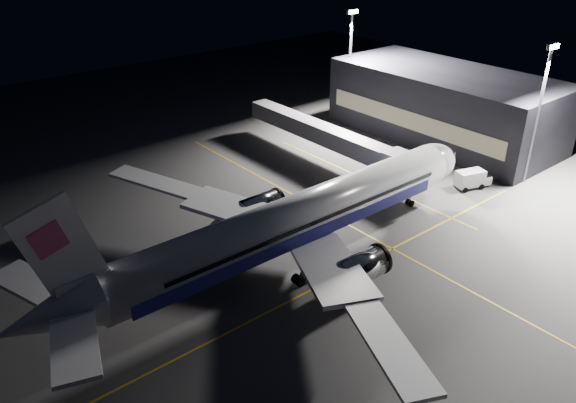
{
  "coord_description": "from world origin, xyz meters",
  "views": [
    {
      "loc": [
        -36.76,
        -42.71,
        36.74
      ],
      "look_at": [
        0.79,
        2.84,
        6.0
      ],
      "focal_mm": 35.0,
      "sensor_mm": 36.0,
      "label": 1
    }
  ],
  "objects_px": {
    "floodlight_mast_south": "(540,103)",
    "safety_cone_b": "(264,199)",
    "baggage_tug": "(235,207)",
    "safety_cone_c": "(239,254)",
    "airliner": "(291,222)",
    "jet_bridge": "(330,137)",
    "safety_cone_a": "(263,220)",
    "service_truck": "(473,178)",
    "floodlight_mast_north": "(350,55)"
  },
  "relations": [
    {
      "from": "floodlight_mast_north",
      "to": "safety_cone_a",
      "type": "height_order",
      "value": "floodlight_mast_north"
    },
    {
      "from": "floodlight_mast_south",
      "to": "safety_cone_c",
      "type": "xyz_separation_m",
      "value": [
        -45.36,
        10.51,
        -12.04
      ]
    },
    {
      "from": "floodlight_mast_north",
      "to": "safety_cone_a",
      "type": "bearing_deg",
      "value": -149.19
    },
    {
      "from": "airliner",
      "to": "safety_cone_c",
      "type": "xyz_separation_m",
      "value": [
        -4.28,
        4.5,
        -4.83
      ]
    },
    {
      "from": "safety_cone_b",
      "to": "safety_cone_c",
      "type": "bearing_deg",
      "value": -139.19
    },
    {
      "from": "service_truck",
      "to": "safety_cone_a",
      "type": "distance_m",
      "value": 32.38
    },
    {
      "from": "airliner",
      "to": "safety_cone_a",
      "type": "distance_m",
      "value": 10.78
    },
    {
      "from": "floodlight_mast_north",
      "to": "baggage_tug",
      "type": "xyz_separation_m",
      "value": [
        -39.55,
        -18.12,
        -11.51
      ]
    },
    {
      "from": "floodlight_mast_north",
      "to": "safety_cone_b",
      "type": "xyz_separation_m",
      "value": [
        -34.35,
        -17.99,
        -12.11
      ]
    },
    {
      "from": "airliner",
      "to": "safety_cone_c",
      "type": "height_order",
      "value": "airliner"
    },
    {
      "from": "baggage_tug",
      "to": "safety_cone_b",
      "type": "xyz_separation_m",
      "value": [
        5.2,
        0.14,
        -0.59
      ]
    },
    {
      "from": "airliner",
      "to": "service_truck",
      "type": "distance_m",
      "value": 33.43
    },
    {
      "from": "floodlight_mast_south",
      "to": "service_truck",
      "type": "xyz_separation_m",
      "value": [
        -7.92,
        3.86,
        -10.89
      ]
    },
    {
      "from": "jet_bridge",
      "to": "floodlight_mast_south",
      "type": "xyz_separation_m",
      "value": [
        18.0,
        -24.07,
        7.79
      ]
    },
    {
      "from": "floodlight_mast_north",
      "to": "safety_cone_b",
      "type": "distance_m",
      "value": 40.62
    },
    {
      "from": "floodlight_mast_north",
      "to": "safety_cone_b",
      "type": "relative_size",
      "value": 38.96
    },
    {
      "from": "jet_bridge",
      "to": "floodlight_mast_south",
      "type": "distance_m",
      "value": 31.05
    },
    {
      "from": "service_truck",
      "to": "baggage_tug",
      "type": "distance_m",
      "value": 35.46
    },
    {
      "from": "safety_cone_b",
      "to": "safety_cone_c",
      "type": "xyz_separation_m",
      "value": [
        -11.01,
        -9.5,
        0.07
      ]
    },
    {
      "from": "safety_cone_b",
      "to": "safety_cone_c",
      "type": "height_order",
      "value": "safety_cone_c"
    },
    {
      "from": "floodlight_mast_south",
      "to": "safety_cone_a",
      "type": "xyz_separation_m",
      "value": [
        -38.22,
        15.2,
        -12.06
      ]
    },
    {
      "from": "jet_bridge",
      "to": "service_truck",
      "type": "bearing_deg",
      "value": -63.49
    },
    {
      "from": "jet_bridge",
      "to": "safety_cone_c",
      "type": "xyz_separation_m",
      "value": [
        -27.36,
        -13.56,
        -4.25
      ]
    },
    {
      "from": "airliner",
      "to": "baggage_tug",
      "type": "xyz_separation_m",
      "value": [
        1.53,
        13.86,
        -4.31
      ]
    },
    {
      "from": "jet_bridge",
      "to": "safety_cone_b",
      "type": "xyz_separation_m",
      "value": [
        -16.35,
        -4.06,
        -4.32
      ]
    },
    {
      "from": "safety_cone_a",
      "to": "safety_cone_b",
      "type": "bearing_deg",
      "value": 51.15
    },
    {
      "from": "service_truck",
      "to": "safety_cone_a",
      "type": "height_order",
      "value": "service_truck"
    },
    {
      "from": "jet_bridge",
      "to": "safety_cone_a",
      "type": "xyz_separation_m",
      "value": [
        -20.22,
        -8.87,
        -4.27
      ]
    },
    {
      "from": "safety_cone_c",
      "to": "airliner",
      "type": "bearing_deg",
      "value": -46.41
    },
    {
      "from": "baggage_tug",
      "to": "airliner",
      "type": "bearing_deg",
      "value": -97.38
    },
    {
      "from": "floodlight_mast_north",
      "to": "safety_cone_c",
      "type": "bearing_deg",
      "value": -148.78
    },
    {
      "from": "floodlight_mast_north",
      "to": "safety_cone_c",
      "type": "distance_m",
      "value": 54.39
    },
    {
      "from": "floodlight_mast_south",
      "to": "safety_cone_b",
      "type": "height_order",
      "value": "floodlight_mast_south"
    },
    {
      "from": "baggage_tug",
      "to": "safety_cone_b",
      "type": "distance_m",
      "value": 5.23
    },
    {
      "from": "floodlight_mast_south",
      "to": "safety_cone_c",
      "type": "relative_size",
      "value": 31.06
    },
    {
      "from": "safety_cone_b",
      "to": "floodlight_mast_north",
      "type": "bearing_deg",
      "value": 27.64
    },
    {
      "from": "baggage_tug",
      "to": "floodlight_mast_north",
      "type": "bearing_deg",
      "value": 23.54
    },
    {
      "from": "jet_bridge",
      "to": "safety_cone_a",
      "type": "relative_size",
      "value": 55.25
    },
    {
      "from": "airliner",
      "to": "baggage_tug",
      "type": "relative_size",
      "value": 23.72
    },
    {
      "from": "airliner",
      "to": "floodlight_mast_south",
      "type": "height_order",
      "value": "floodlight_mast_south"
    },
    {
      "from": "service_truck",
      "to": "safety_cone_b",
      "type": "relative_size",
      "value": 10.93
    },
    {
      "from": "floodlight_mast_north",
      "to": "floodlight_mast_south",
      "type": "distance_m",
      "value": 38.0
    },
    {
      "from": "floodlight_mast_north",
      "to": "service_truck",
      "type": "height_order",
      "value": "floodlight_mast_north"
    },
    {
      "from": "floodlight_mast_south",
      "to": "service_truck",
      "type": "height_order",
      "value": "floodlight_mast_south"
    },
    {
      "from": "floodlight_mast_north",
      "to": "floodlight_mast_south",
      "type": "bearing_deg",
      "value": -90.0
    },
    {
      "from": "floodlight_mast_north",
      "to": "safety_cone_a",
      "type": "relative_size",
      "value": 33.24
    },
    {
      "from": "floodlight_mast_south",
      "to": "safety_cone_c",
      "type": "distance_m",
      "value": 48.09
    },
    {
      "from": "baggage_tug",
      "to": "safety_cone_c",
      "type": "xyz_separation_m",
      "value": [
        -5.81,
        -9.37,
        -0.53
      ]
    },
    {
      "from": "airliner",
      "to": "safety_cone_a",
      "type": "xyz_separation_m",
      "value": [
        2.85,
        9.19,
        -4.85
      ]
    },
    {
      "from": "jet_bridge",
      "to": "baggage_tug",
      "type": "xyz_separation_m",
      "value": [
        -21.55,
        -4.19,
        -3.72
      ]
    }
  ]
}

